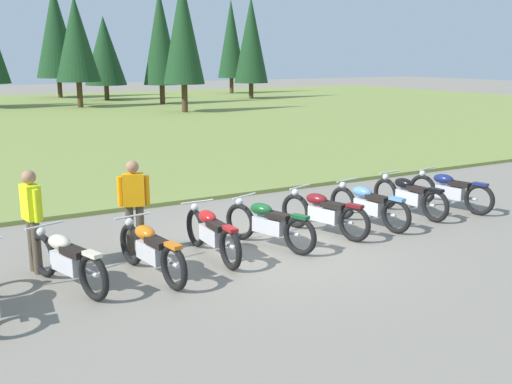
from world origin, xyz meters
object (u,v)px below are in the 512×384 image
at_px(rider_in_hivis_vest, 134,202).
at_px(motorcycle_red, 212,233).
at_px(motorcycle_navy, 450,190).
at_px(motorcycle_orange, 151,250).
at_px(motorcycle_black, 409,195).
at_px(motorcycle_british_green, 268,223).
at_px(rider_near_row_end, 32,215).
at_px(motorcycle_cream, 67,260).
at_px(motorcycle_sky_blue, 368,205).
at_px(motorcycle_maroon, 323,212).

bearing_deg(rider_in_hivis_vest, motorcycle_red, -35.99).
bearing_deg(rider_in_hivis_vest, motorcycle_navy, -3.55).
xyz_separation_m(motorcycle_orange, rider_in_hivis_vest, (0.13, 1.17, 0.51)).
distance_m(motorcycle_black, rider_in_hivis_vest, 6.09).
bearing_deg(motorcycle_british_green, motorcycle_navy, 3.84).
bearing_deg(rider_near_row_end, motorcycle_british_green, -10.28).
xyz_separation_m(motorcycle_cream, rider_near_row_end, (-0.30, 0.94, 0.51)).
height_order(motorcycle_red, motorcycle_british_green, same).
relative_size(motorcycle_british_green, motorcycle_navy, 0.98).
xyz_separation_m(motorcycle_british_green, motorcycle_black, (3.82, 0.42, 0.00)).
bearing_deg(motorcycle_red, motorcycle_cream, -175.20).
bearing_deg(motorcycle_sky_blue, rider_near_row_end, 175.40).
height_order(motorcycle_maroon, motorcycle_black, same).
bearing_deg(motorcycle_sky_blue, motorcycle_british_green, -175.50).
relative_size(motorcycle_red, rider_near_row_end, 1.26).
xyz_separation_m(motorcycle_cream, motorcycle_maroon, (4.96, 0.37, 0.00)).
height_order(motorcycle_cream, rider_in_hivis_vest, rider_in_hivis_vest).
bearing_deg(motorcycle_british_green, motorcycle_maroon, 6.30).
height_order(motorcycle_black, rider_near_row_end, rider_near_row_end).
bearing_deg(motorcycle_black, motorcycle_red, -175.01).
height_order(motorcycle_cream, motorcycle_orange, same).
relative_size(motorcycle_maroon, rider_near_row_end, 1.21).
xyz_separation_m(motorcycle_british_green, motorcycle_sky_blue, (2.49, 0.20, 0.00)).
xyz_separation_m(motorcycle_navy, rider_near_row_end, (-8.88, 0.38, 0.51)).
xyz_separation_m(motorcycle_black, rider_in_hivis_vest, (-6.05, 0.36, 0.51)).
bearing_deg(motorcycle_cream, motorcycle_sky_blue, 3.93).
xyz_separation_m(motorcycle_red, rider_in_hivis_vest, (-1.10, 0.80, 0.51)).
distance_m(motorcycle_navy, rider_near_row_end, 8.91).
height_order(motorcycle_black, rider_in_hivis_vest, rider_in_hivis_vest).
relative_size(motorcycle_cream, rider_near_row_end, 1.21).
bearing_deg(motorcycle_sky_blue, motorcycle_maroon, -177.57).
bearing_deg(motorcycle_british_green, rider_near_row_end, 169.72).
bearing_deg(motorcycle_navy, rider_in_hivis_vest, 176.45).
height_order(motorcycle_black, motorcycle_navy, same).
xyz_separation_m(motorcycle_black, rider_near_row_end, (-7.74, 0.29, 0.51)).
relative_size(motorcycle_red, motorcycle_navy, 1.02).
relative_size(motorcycle_orange, motorcycle_navy, 1.02).
xyz_separation_m(motorcycle_sky_blue, rider_near_row_end, (-6.41, 0.52, 0.51)).
bearing_deg(motorcycle_red, motorcycle_black, 4.99).
distance_m(motorcycle_orange, rider_near_row_end, 1.97).
bearing_deg(motorcycle_sky_blue, motorcycle_cream, -176.07).
relative_size(motorcycle_orange, motorcycle_red, 1.00).
distance_m(motorcycle_british_green, motorcycle_sky_blue, 2.49).
bearing_deg(motorcycle_british_green, motorcycle_orange, -170.69).
distance_m(motorcycle_maroon, motorcycle_navy, 3.63).
bearing_deg(motorcycle_red, motorcycle_maroon, 3.77).
height_order(motorcycle_british_green, rider_near_row_end, rider_near_row_end).
height_order(motorcycle_orange, motorcycle_maroon, same).
height_order(motorcycle_maroon, motorcycle_navy, same).
distance_m(motorcycle_red, motorcycle_black, 4.98).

